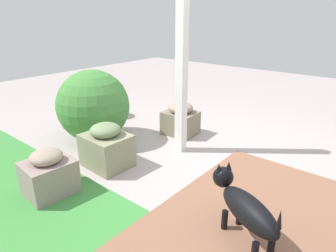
% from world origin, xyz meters
% --- Properties ---
extents(ground_plane, '(12.00, 12.00, 0.00)m').
position_xyz_m(ground_plane, '(0.00, 0.00, 0.00)').
color(ground_plane, '#ADA09F').
extents(brick_path, '(1.80, 2.40, 0.02)m').
position_xyz_m(brick_path, '(-1.11, 0.70, 0.01)').
color(brick_path, '#8B5C46').
rests_on(brick_path, ground).
extents(porch_pillar, '(0.10, 0.10, 2.17)m').
position_xyz_m(porch_pillar, '(0.34, -0.11, 1.08)').
color(porch_pillar, white).
rests_on(porch_pillar, ground).
extents(stone_planter_nearest, '(0.46, 0.40, 0.44)m').
position_xyz_m(stone_planter_nearest, '(0.66, -0.53, 0.21)').
color(stone_planter_nearest, gray).
rests_on(stone_planter_nearest, ground).
extents(stone_planter_mid, '(0.49, 0.42, 0.49)m').
position_xyz_m(stone_planter_mid, '(0.71, 0.70, 0.22)').
color(stone_planter_mid, gray).
rests_on(stone_planter_mid, ground).
extents(stone_planter_far, '(0.40, 0.45, 0.43)m').
position_xyz_m(stone_planter_far, '(0.70, 1.37, 0.19)').
color(stone_planter_far, gray).
rests_on(stone_planter_far, ground).
extents(round_shrub, '(0.91, 0.91, 0.91)m').
position_xyz_m(round_shrub, '(1.39, 0.33, 0.45)').
color(round_shrub, '#42823A').
rests_on(round_shrub, ground).
extents(terracotta_pot_broad, '(0.35, 0.35, 0.36)m').
position_xyz_m(terracotta_pot_broad, '(1.97, -0.39, 0.22)').
color(terracotta_pot_broad, '#CB674F').
rests_on(terracotta_pot_broad, ground).
extents(dog, '(0.68, 0.45, 0.48)m').
position_xyz_m(dog, '(-0.92, 0.80, 0.28)').
color(dog, black).
rests_on(dog, ground).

